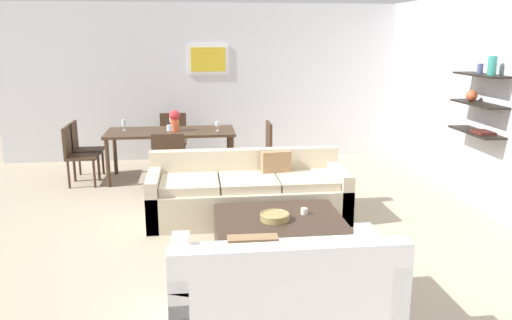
# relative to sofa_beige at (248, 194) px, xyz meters

# --- Properties ---
(ground_plane) EXTENTS (18.00, 18.00, 0.00)m
(ground_plane) POSITION_rel_sofa_beige_xyz_m (-0.03, -0.34, -0.29)
(ground_plane) COLOR tan
(back_wall_unit) EXTENTS (8.40, 0.09, 2.70)m
(back_wall_unit) POSITION_rel_sofa_beige_xyz_m (0.26, 3.19, 1.06)
(back_wall_unit) COLOR silver
(back_wall_unit) RESTS_ON ground
(right_wall_shelf_unit) EXTENTS (0.34, 8.20, 2.70)m
(right_wall_shelf_unit) POSITION_rel_sofa_beige_xyz_m (3.00, 0.26, 1.06)
(right_wall_shelf_unit) COLOR silver
(right_wall_shelf_unit) RESTS_ON ground
(sofa_beige) EXTENTS (2.36, 0.90, 0.78)m
(sofa_beige) POSITION_rel_sofa_beige_xyz_m (0.00, 0.00, 0.00)
(sofa_beige) COLOR beige
(sofa_beige) RESTS_ON ground
(loveseat_white) EXTENTS (1.69, 0.90, 0.78)m
(loveseat_white) POSITION_rel_sofa_beige_xyz_m (0.01, -2.37, 0.00)
(loveseat_white) COLOR white
(loveseat_white) RESTS_ON ground
(coffee_table) EXTENTS (1.28, 1.03, 0.38)m
(coffee_table) POSITION_rel_sofa_beige_xyz_m (0.20, -1.09, -0.10)
(coffee_table) COLOR #38281E
(coffee_table) RESTS_ON ground
(decorative_bowl) EXTENTS (0.29, 0.29, 0.07)m
(decorative_bowl) POSITION_rel_sofa_beige_xyz_m (0.15, -1.15, 0.13)
(decorative_bowl) COLOR #99844C
(decorative_bowl) RESTS_ON coffee_table
(candle_jar) EXTENTS (0.07, 0.07, 0.06)m
(candle_jar) POSITION_rel_sofa_beige_xyz_m (0.47, -1.01, 0.12)
(candle_jar) COLOR silver
(candle_jar) RESTS_ON coffee_table
(dining_table) EXTENTS (1.93, 0.84, 0.75)m
(dining_table) POSITION_rel_sofa_beige_xyz_m (-0.99, 1.88, 0.39)
(dining_table) COLOR #422D1E
(dining_table) RESTS_ON ground
(dining_chair_head) EXTENTS (0.44, 0.44, 0.88)m
(dining_chair_head) POSITION_rel_sofa_beige_xyz_m (-0.99, 2.71, 0.21)
(dining_chair_head) COLOR #422D1E
(dining_chair_head) RESTS_ON ground
(dining_chair_right_near) EXTENTS (0.44, 0.44, 0.88)m
(dining_chair_right_near) POSITION_rel_sofa_beige_xyz_m (0.38, 1.69, 0.21)
(dining_chair_right_near) COLOR #422D1E
(dining_chair_right_near) RESTS_ON ground
(dining_chair_left_far) EXTENTS (0.44, 0.44, 0.88)m
(dining_chair_left_far) POSITION_rel_sofa_beige_xyz_m (-2.36, 2.07, 0.21)
(dining_chair_left_far) COLOR #422D1E
(dining_chair_left_far) RESTS_ON ground
(dining_chair_left_near) EXTENTS (0.44, 0.44, 0.88)m
(dining_chair_left_near) POSITION_rel_sofa_beige_xyz_m (-2.36, 1.69, 0.21)
(dining_chair_left_near) COLOR #422D1E
(dining_chair_left_near) RESTS_ON ground
(dining_chair_foot) EXTENTS (0.44, 0.44, 0.88)m
(dining_chair_foot) POSITION_rel_sofa_beige_xyz_m (-0.99, 1.05, 0.21)
(dining_chair_foot) COLOR #422D1E
(dining_chair_foot) RESTS_ON ground
(wine_glass_head) EXTENTS (0.06, 0.06, 0.16)m
(wine_glass_head) POSITION_rel_sofa_beige_xyz_m (-0.99, 2.24, 0.56)
(wine_glass_head) COLOR silver
(wine_glass_head) RESTS_ON dining_table
(wine_glass_left_far) EXTENTS (0.06, 0.06, 0.17)m
(wine_glass_left_far) POSITION_rel_sofa_beige_xyz_m (-1.69, 1.98, 0.57)
(wine_glass_left_far) COLOR silver
(wine_glass_left_far) RESTS_ON dining_table
(wine_glass_foot) EXTENTS (0.08, 0.08, 0.15)m
(wine_glass_foot) POSITION_rel_sofa_beige_xyz_m (-0.99, 1.52, 0.56)
(wine_glass_foot) COLOR silver
(wine_glass_foot) RESTS_ON dining_table
(wine_glass_right_near) EXTENTS (0.06, 0.06, 0.15)m
(wine_glass_right_near) POSITION_rel_sofa_beige_xyz_m (-0.28, 1.77, 0.56)
(wine_glass_right_near) COLOR silver
(wine_glass_right_near) RESTS_ON dining_table
(centerpiece_vase) EXTENTS (0.16, 0.16, 0.32)m
(centerpiece_vase) POSITION_rel_sofa_beige_xyz_m (-0.92, 1.85, 0.64)
(centerpiece_vase) COLOR #D85933
(centerpiece_vase) RESTS_ON dining_table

